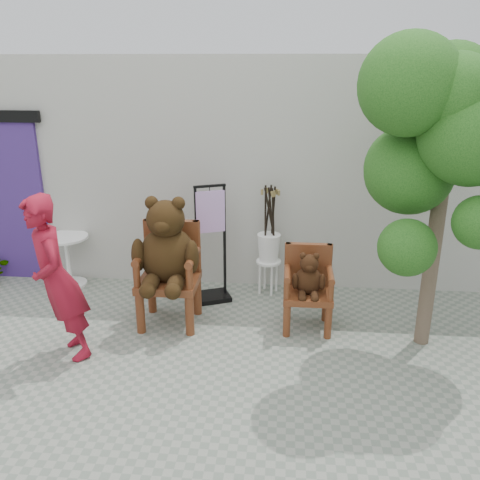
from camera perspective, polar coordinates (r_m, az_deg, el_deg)
The scene contains 10 objects.
ground_plane at distance 4.88m, azimuth -6.17°, elevation -17.34°, with size 60.00×60.00×0.00m, color gray.
back_wall at distance 7.12m, azimuth -1.81°, elevation 7.95°, with size 9.00×1.00×3.00m, color #B0AFA5.
doorway at distance 7.67m, azimuth -25.19°, elevation 4.38°, with size 1.40×0.11×2.33m.
chair_big at distance 5.79m, azimuth -8.14°, elevation -1.62°, with size 0.76×0.80×1.53m.
chair_small at distance 5.80m, azimuth 7.66°, elevation -4.64°, with size 0.55×0.50×0.96m.
person at distance 5.36m, azimuth -19.87°, elevation -4.21°, with size 0.64×0.42×1.74m, color maroon.
cafe_table at distance 7.26m, azimuth -18.83°, elevation -1.58°, with size 0.60×0.60×0.70m.
display_stand at distance 6.41m, azimuth -3.27°, elevation -1.92°, with size 0.55×0.50×1.51m.
stool_bucket at distance 6.58m, azimuth 3.26°, elevation -0.80°, with size 0.32×0.32×1.45m.
tree at distance 5.22m, azimuth 22.38°, elevation 11.99°, with size 1.84×1.61×3.18m.
Camera 1 is at (0.85, -3.83, 2.91)m, focal length 38.00 mm.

